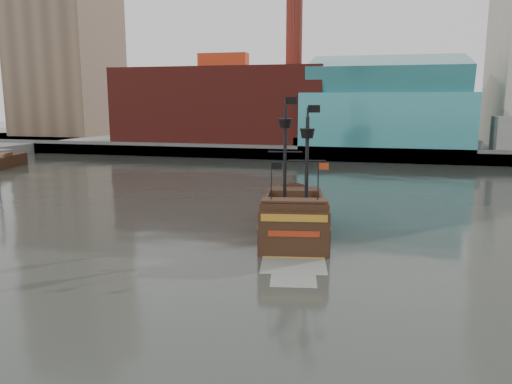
# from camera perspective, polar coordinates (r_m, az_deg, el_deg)

# --- Properties ---
(ground) EXTENTS (400.00, 400.00, 0.00)m
(ground) POSITION_cam_1_polar(r_m,az_deg,el_deg) (30.08, -5.56, -10.17)
(ground) COLOR #272A25
(ground) RESTS_ON ground
(promenade_far) EXTENTS (220.00, 60.00, 2.00)m
(promenade_far) POSITION_cam_1_polar(r_m,az_deg,el_deg) (119.25, 9.53, 5.61)
(promenade_far) COLOR slate
(promenade_far) RESTS_ON ground
(seawall) EXTENTS (220.00, 1.00, 2.60)m
(seawall) POSITION_cam_1_polar(r_m,az_deg,el_deg) (89.97, 7.96, 4.35)
(seawall) COLOR #4C4C49
(seawall) RESTS_ON ground
(skyline) EXTENTS (149.00, 45.00, 62.00)m
(skyline) POSITION_cam_1_polar(r_m,az_deg,el_deg) (112.02, 12.35, 17.30)
(skyline) COLOR brown
(skyline) RESTS_ON promenade_far
(pirate_ship) EXTENTS (7.19, 16.10, 11.63)m
(pirate_ship) POSITION_cam_1_polar(r_m,az_deg,el_deg) (39.78, 4.36, -3.45)
(pirate_ship) COLOR black
(pirate_ship) RESTS_ON ground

